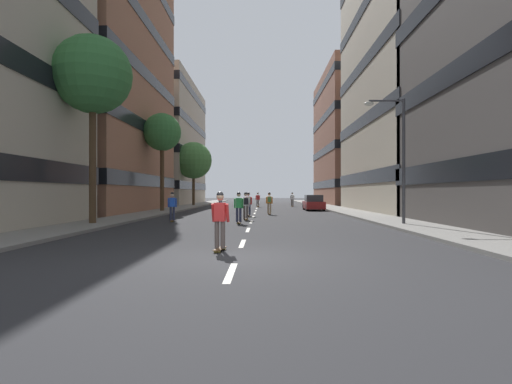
{
  "coord_description": "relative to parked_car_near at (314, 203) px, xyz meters",
  "views": [
    {
      "loc": [
        0.7,
        -10.73,
        1.74
      ],
      "look_at": [
        0.0,
        29.58,
        1.81
      ],
      "focal_mm": 28.16,
      "sensor_mm": 36.0,
      "label": 1
    }
  ],
  "objects": [
    {
      "name": "skater_8",
      "position": [
        -6.26,
        -27.72,
        0.29
      ],
      "size": [
        0.56,
        0.92,
        1.78
      ],
      "color": "brown",
      "rests_on": "ground_plane"
    },
    {
      "name": "sidewalk_right",
      "position": [
        2.63,
        4.9,
        -0.63
      ],
      "size": [
        2.86,
        82.57,
        0.14
      ],
      "primitive_type": "cube",
      "color": "gray",
      "rests_on": "ground_plane"
    },
    {
      "name": "building_right_far",
      "position": [
        11.46,
        21.53,
        9.25
      ],
      "size": [
        14.9,
        21.38,
        19.72
      ],
      "color": "brown",
      "rests_on": "ground_plane"
    },
    {
      "name": "skater_3",
      "position": [
        -6.06,
        -9.99,
        0.32
      ],
      "size": [
        0.54,
        0.91,
        1.78
      ],
      "color": "brown",
      "rests_on": "ground_plane"
    },
    {
      "name": "street_tree_near",
      "position": [
        -14.01,
        -3.94,
        6.39
      ],
      "size": [
        3.36,
        3.36,
        8.71
      ],
      "color": "#4C3823",
      "rests_on": "sidewalk_left"
    },
    {
      "name": "skater_6",
      "position": [
        -6.34,
        -17.18,
        0.29
      ],
      "size": [
        0.55,
        0.92,
        1.78
      ],
      "color": "brown",
      "rests_on": "ground_plane"
    },
    {
      "name": "building_left_far",
      "position": [
        -22.83,
        21.53,
        8.58
      ],
      "size": [
        14.9,
        22.66,
        18.38
      ],
      "color": "#BCB29E",
      "rests_on": "ground_plane"
    },
    {
      "name": "streetlamp_right",
      "position": [
        1.98,
        -18.61,
        3.44
      ],
      "size": [
        2.13,
        0.3,
        6.5
      ],
      "color": "#3F3F44",
      "rests_on": "sidewalk_right"
    },
    {
      "name": "sidewalk_left",
      "position": [
        -14.01,
        4.9,
        -0.63
      ],
      "size": [
        2.86,
        82.57,
        0.14
      ],
      "primitive_type": "cube",
      "color": "gray",
      "rests_on": "ground_plane"
    },
    {
      "name": "skater_0",
      "position": [
        -10.45,
        -15.58,
        0.29
      ],
      "size": [
        0.56,
        0.92,
        1.78
      ],
      "color": "brown",
      "rests_on": "ground_plane"
    },
    {
      "name": "skater_4",
      "position": [
        -5.62,
        9.12,
        0.29
      ],
      "size": [
        0.56,
        0.92,
        1.78
      ],
      "color": "brown",
      "rests_on": "ground_plane"
    },
    {
      "name": "parked_car_near",
      "position": [
        0.0,
        0.0,
        0.0
      ],
      "size": [
        1.82,
        4.4,
        1.52
      ],
      "color": "maroon",
      "rests_on": "ground_plane"
    },
    {
      "name": "street_tree_far",
      "position": [
        -14.01,
        -18.55,
        7.25
      ],
      "size": [
        4.1,
        4.1,
        9.92
      ],
      "color": "#4C3823",
      "rests_on": "sidewalk_left"
    },
    {
      "name": "building_right_mid",
      "position": [
        11.46,
        -2.95,
        17.35
      ],
      "size": [
        14.9,
        20.2,
        35.92
      ],
      "color": "#B2A893",
      "rests_on": "ground_plane"
    },
    {
      "name": "skater_5",
      "position": [
        -1.32,
        10.67,
        0.29
      ],
      "size": [
        0.56,
        0.92,
        1.78
      ],
      "color": "brown",
      "rests_on": "ground_plane"
    },
    {
      "name": "building_left_mid",
      "position": [
        -22.83,
        -2.95,
        13.65
      ],
      "size": [
        14.9,
        20.3,
        28.51
      ],
      "color": "#9E6B51",
      "rests_on": "ground_plane"
    },
    {
      "name": "skater_7",
      "position": [
        -6.07,
        -14.22,
        0.32
      ],
      "size": [
        0.56,
        0.92,
        1.78
      ],
      "color": "brown",
      "rests_on": "ground_plane"
    },
    {
      "name": "ground_plane",
      "position": [
        -5.69,
        1.14,
        -0.7
      ],
      "size": [
        180.15,
        180.15,
        0.0
      ],
      "primitive_type": "plane",
      "color": "#28282B"
    },
    {
      "name": "street_tree_mid",
      "position": [
        -14.01,
        12.27,
        5.22
      ],
      "size": [
        4.76,
        4.76,
        8.17
      ],
      "color": "#4C3823",
      "rests_on": "sidewalk_left"
    },
    {
      "name": "skater_1",
      "position": [
        -9.54,
        3.12,
        0.29
      ],
      "size": [
        0.56,
        0.92,
        1.78
      ],
      "color": "brown",
      "rests_on": "ground_plane"
    },
    {
      "name": "lane_markings",
      "position": [
        -5.69,
        1.62,
        -0.7
      ],
      "size": [
        0.16,
        67.2,
        0.01
      ],
      "color": "silver",
      "rests_on": "ground_plane"
    },
    {
      "name": "skater_2",
      "position": [
        -4.48,
        -7.83,
        0.32
      ],
      "size": [
        0.53,
        0.9,
        1.78
      ],
      "color": "brown",
      "rests_on": "ground_plane"
    }
  ]
}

